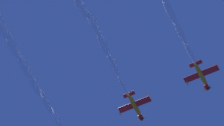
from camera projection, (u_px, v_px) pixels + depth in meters
airplane_left_wingman at (135, 106)px, 92.91m from camera, size 7.18×6.81×3.30m
airplane_right_wingman at (201, 76)px, 90.64m from camera, size 7.15×6.77×3.66m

